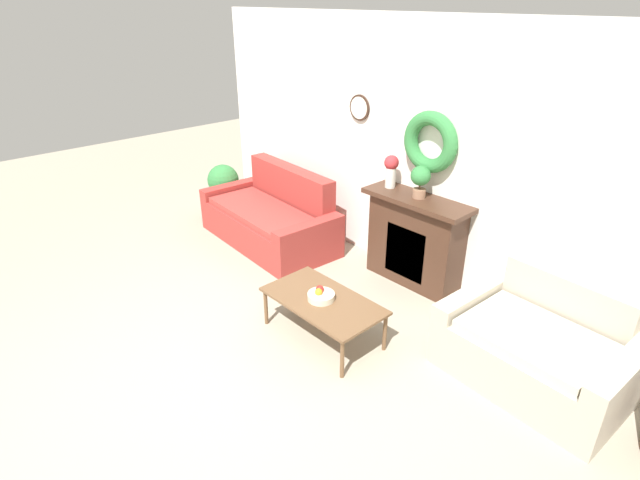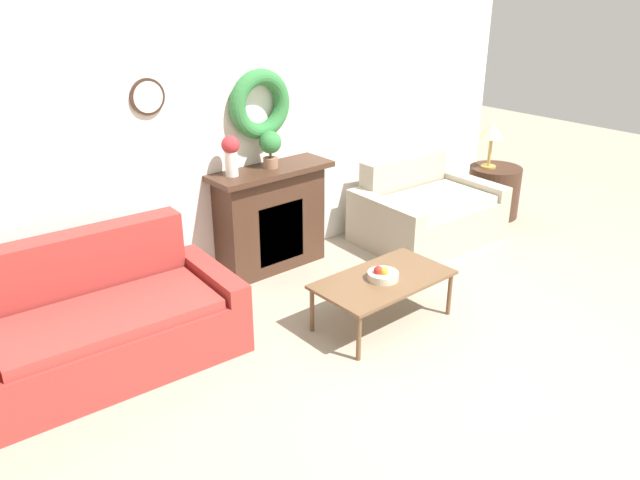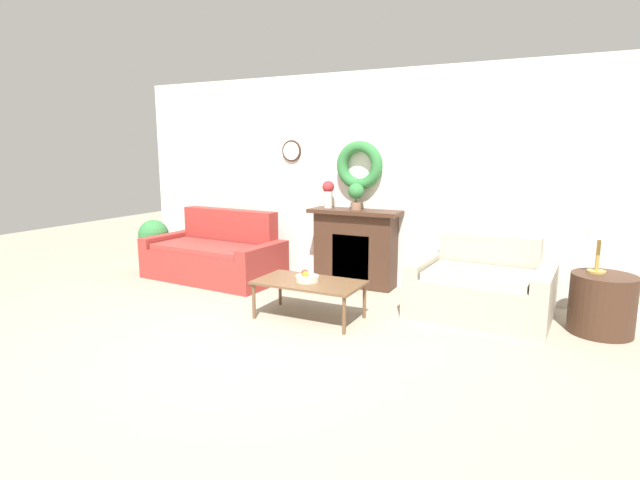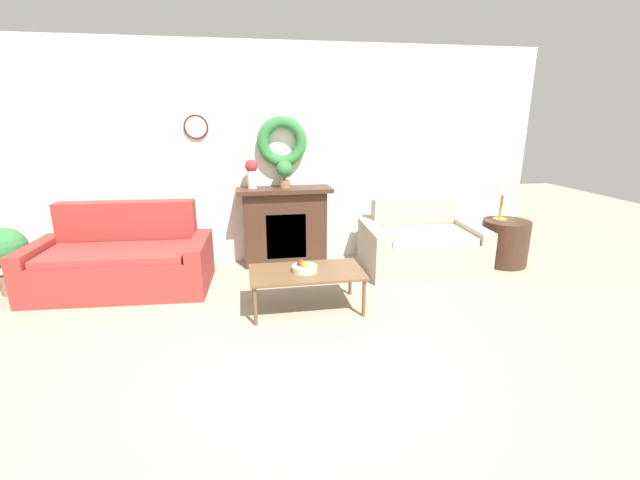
% 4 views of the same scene
% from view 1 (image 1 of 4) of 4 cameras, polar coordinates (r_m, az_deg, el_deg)
% --- Properties ---
extents(ground_plane, '(16.00, 16.00, 0.00)m').
position_cam_1_polar(ground_plane, '(4.26, -12.60, -16.39)').
color(ground_plane, '#9E937F').
extents(wall_back, '(6.80, 0.21, 2.70)m').
position_cam_1_polar(wall_back, '(5.26, 12.63, 9.22)').
color(wall_back, white).
rests_on(wall_back, ground_plane).
extents(fireplace, '(1.17, 0.41, 0.99)m').
position_cam_1_polar(fireplace, '(5.39, 10.79, 0.00)').
color(fireplace, '#42281C').
rests_on(fireplace, ground_plane).
extents(couch_left, '(1.91, 1.04, 0.91)m').
position_cam_1_polar(couch_left, '(6.33, -5.54, 2.50)').
color(couch_left, '#9E332D').
rests_on(couch_left, ground_plane).
extents(loveseat_right, '(1.45, 1.07, 0.82)m').
position_cam_1_polar(loveseat_right, '(4.47, 23.82, -11.07)').
color(loveseat_right, '#B2A893').
rests_on(loveseat_right, ground_plane).
extents(coffee_table, '(1.10, 0.61, 0.40)m').
position_cam_1_polar(coffee_table, '(4.50, 0.36, -7.17)').
color(coffee_table, brown).
rests_on(coffee_table, ground_plane).
extents(fruit_bowl, '(0.24, 0.24, 0.12)m').
position_cam_1_polar(fruit_bowl, '(4.46, 0.09, -6.35)').
color(fruit_bowl, beige).
rests_on(fruit_bowl, coffee_table).
extents(vase_on_mantel_left, '(0.15, 0.15, 0.35)m').
position_cam_1_polar(vase_on_mantel_left, '(5.35, 8.13, 8.06)').
color(vase_on_mantel_left, silver).
rests_on(vase_on_mantel_left, fireplace).
extents(potted_plant_on_mantel, '(0.20, 0.20, 0.33)m').
position_cam_1_polar(potted_plant_on_mantel, '(5.11, 11.41, 6.89)').
color(potted_plant_on_mantel, '#8E664C').
rests_on(potted_plant_on_mantel, fireplace).
extents(potted_plant_floor_by_couch, '(0.44, 0.44, 0.73)m').
position_cam_1_polar(potted_plant_floor_by_couch, '(7.19, -10.98, 6.40)').
color(potted_plant_floor_by_couch, '#8E664C').
rests_on(potted_plant_floor_by_couch, ground_plane).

